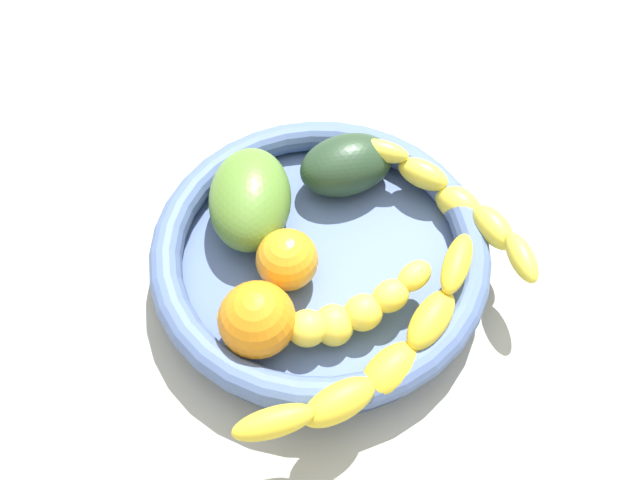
# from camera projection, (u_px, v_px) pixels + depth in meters

# --- Properties ---
(kitchen_counter) EXTENTS (1.20, 1.20, 0.03)m
(kitchen_counter) POSITION_uv_depth(u_px,v_px,m) (320.00, 279.00, 0.67)
(kitchen_counter) COLOR #9CA096
(kitchen_counter) RESTS_ON ground
(fruit_bowl) EXTENTS (0.32, 0.32, 0.06)m
(fruit_bowl) POSITION_uv_depth(u_px,v_px,m) (320.00, 255.00, 0.63)
(fruit_bowl) COLOR #4B6499
(fruit_bowl) RESTS_ON kitchen_counter
(banana_draped_left) EXTENTS (0.10, 0.19, 0.05)m
(banana_draped_left) POSITION_uv_depth(u_px,v_px,m) (332.00, 314.00, 0.57)
(banana_draped_left) COLOR yellow
(banana_draped_left) RESTS_ON fruit_bowl
(banana_draped_right) EXTENTS (0.16, 0.18, 0.05)m
(banana_draped_right) POSITION_uv_depth(u_px,v_px,m) (455.00, 202.00, 0.64)
(banana_draped_right) COLOR yellow
(banana_draped_right) RESTS_ON fruit_bowl
(banana_arching_top) EXTENTS (0.22, 0.19, 0.06)m
(banana_arching_top) POSITION_uv_depth(u_px,v_px,m) (384.00, 357.00, 0.54)
(banana_arching_top) COLOR yellow
(banana_arching_top) RESTS_ON fruit_bowl
(orange_front) EXTENTS (0.06, 0.06, 0.06)m
(orange_front) POSITION_uv_depth(u_px,v_px,m) (287.00, 260.00, 0.60)
(orange_front) COLOR orange
(orange_front) RESTS_ON fruit_bowl
(orange_mid_left) EXTENTS (0.07, 0.07, 0.07)m
(orange_mid_left) POSITION_uv_depth(u_px,v_px,m) (257.00, 320.00, 0.56)
(orange_mid_left) COLOR orange
(orange_mid_left) RESTS_ON fruit_bowl
(avocado_dark) EXTENTS (0.10, 0.12, 0.06)m
(avocado_dark) POSITION_uv_depth(u_px,v_px,m) (346.00, 165.00, 0.66)
(avocado_dark) COLOR #253E29
(avocado_dark) RESTS_ON fruit_bowl
(mango_green) EXTENTS (0.13, 0.09, 0.07)m
(mango_green) POSITION_uv_depth(u_px,v_px,m) (250.00, 199.00, 0.63)
(mango_green) COLOR #548130
(mango_green) RESTS_ON fruit_bowl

